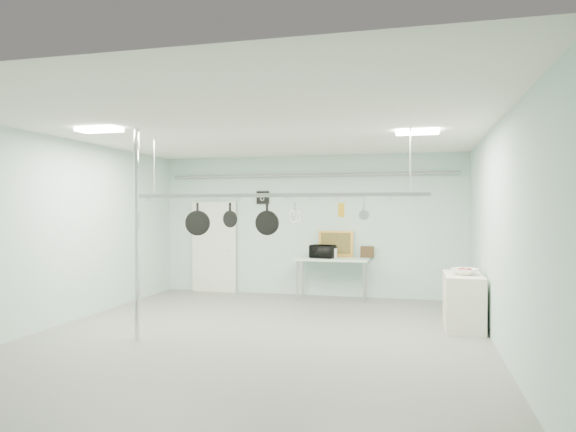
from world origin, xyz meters
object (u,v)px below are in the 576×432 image
(pot_rack, at_px, (274,193))
(chrome_pole, at_px, (137,234))
(skillet_left, at_px, (198,219))
(microwave, at_px, (323,251))
(coffee_canister, at_px, (333,253))
(skillet_mid, at_px, (230,215))
(side_cabinet, at_px, (463,301))
(prep_table, at_px, (332,261))
(skillet_right, at_px, (267,219))
(fruit_bowl, at_px, (465,272))

(pot_rack, bearing_deg, chrome_pole, -154.65)
(skillet_left, bearing_deg, microwave, 53.63)
(coffee_canister, relative_size, skillet_left, 0.40)
(pot_rack, height_order, coffee_canister, pot_rack)
(coffee_canister, distance_m, skillet_mid, 3.64)
(microwave, relative_size, skillet_mid, 1.30)
(side_cabinet, relative_size, skillet_left, 2.21)
(skillet_left, bearing_deg, prep_table, 51.10)
(coffee_canister, bearing_deg, side_cabinet, -41.46)
(prep_table, distance_m, skillet_mid, 3.65)
(coffee_canister, distance_m, skillet_right, 3.47)
(pot_rack, height_order, fruit_bowl, pot_rack)
(skillet_mid, height_order, skillet_right, same)
(microwave, distance_m, fruit_bowl, 3.56)
(skillet_left, bearing_deg, fruit_bowl, 1.99)
(coffee_canister, relative_size, fruit_bowl, 0.51)
(skillet_mid, bearing_deg, prep_table, 85.67)
(chrome_pole, relative_size, skillet_mid, 8.14)
(microwave, distance_m, skillet_mid, 3.49)
(prep_table, distance_m, skillet_left, 3.85)
(chrome_pole, bearing_deg, skillet_right, 26.82)
(prep_table, relative_size, coffee_canister, 7.45)
(side_cabinet, relative_size, skillet_mid, 3.05)
(chrome_pole, distance_m, microwave, 4.69)
(microwave, bearing_deg, fruit_bowl, 152.28)
(pot_rack, relative_size, skillet_right, 9.07)
(pot_rack, xyz_separation_m, skillet_mid, (-0.75, 0.00, -0.34))
(microwave, height_order, coffee_canister, microwave)
(side_cabinet, relative_size, coffee_canister, 5.59)
(chrome_pole, xyz_separation_m, coffee_canister, (2.32, 4.24, -0.59))
(chrome_pole, xyz_separation_m, microwave, (2.10, 4.16, -0.55))
(side_cabinet, height_order, pot_rack, pot_rack)
(side_cabinet, height_order, coffee_canister, coffee_canister)
(fruit_bowl, bearing_deg, prep_table, 138.39)
(skillet_mid, bearing_deg, microwave, 88.64)
(skillet_right, bearing_deg, pot_rack, 1.05)
(pot_rack, relative_size, skillet_mid, 12.21)
(chrome_pole, relative_size, skillet_right, 6.05)
(prep_table, bearing_deg, microwave, -167.71)
(prep_table, relative_size, skillet_mid, 4.07)
(side_cabinet, bearing_deg, prep_table, 139.21)
(microwave, xyz_separation_m, fruit_bowl, (2.77, -2.23, -0.10))
(chrome_pole, bearing_deg, skillet_mid, 37.93)
(side_cabinet, height_order, skillet_left, skillet_left)
(prep_table, height_order, fruit_bowl, fruit_bowl)
(prep_table, bearing_deg, fruit_bowl, -41.61)
(microwave, bearing_deg, skillet_left, 76.28)
(skillet_right, bearing_deg, microwave, 85.46)
(microwave, xyz_separation_m, coffee_canister, (0.22, 0.08, -0.03))
(pot_rack, height_order, microwave, pot_rack)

